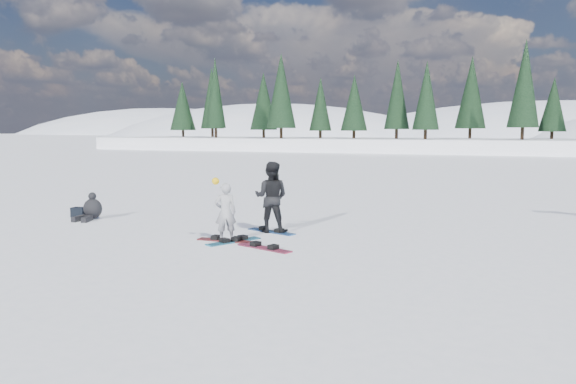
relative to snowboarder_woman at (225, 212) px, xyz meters
The scene contains 10 objects.
ground 1.55m from the snowboarder_woman, 26.26° to the left, with size 420.00×420.00×0.00m, color white.
alpine_backdrop 190.64m from the snowboarder_woman, 93.17° to the left, with size 412.50×227.00×53.20m.
snowboarder_woman is the anchor object (origin of this frame).
snowboarder_man 1.66m from the snowboarder_woman, 68.66° to the left, with size 0.93×0.72×1.91m, color black.
seated_rider 5.63m from the snowboarder_woman, 163.84° to the left, with size 0.67×1.03×0.83m.
gear_bag 6.38m from the snowboarder_woman, 163.40° to the left, with size 0.45×0.30×0.30m, color black.
snowboard_woman 0.73m from the snowboarder_woman, 30.96° to the left, with size 1.50×0.28×0.03m, color maroon.
snowboard_man 1.80m from the snowboarder_woman, 68.66° to the left, with size 1.50×0.28×0.03m, color #19488B.
snowboard_loose_b 1.51m from the snowboarder_woman, 20.28° to the right, with size 1.50×0.28×0.03m, color #9D2240.
snowboard_loose_a 0.77m from the snowboarder_woman, ahead, with size 1.50×0.28×0.03m, color teal.
Camera 1 is at (5.06, -12.89, 2.81)m, focal length 35.00 mm.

